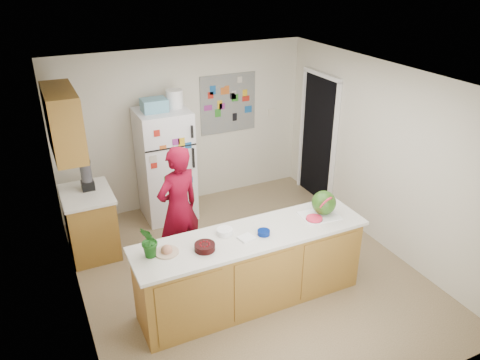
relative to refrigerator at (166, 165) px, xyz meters
name	(u,v)px	position (x,y,z in m)	size (l,w,h in m)	color
floor	(247,273)	(0.45, -1.88, -0.86)	(4.00, 4.50, 0.02)	brown
wall_back	(184,128)	(0.45, 0.38, 0.40)	(4.00, 0.02, 2.50)	beige
wall_left	(70,224)	(-1.56, -1.88, 0.40)	(0.02, 4.50, 2.50)	beige
wall_right	(382,157)	(2.46, -1.88, 0.40)	(0.02, 4.50, 2.50)	beige
ceiling	(249,79)	(0.45, -1.88, 1.66)	(4.00, 4.50, 0.02)	white
doorway	(318,139)	(2.44, -0.43, 0.17)	(0.03, 0.85, 2.04)	black
peninsula_base	(251,270)	(0.25, -2.38, -0.41)	(2.60, 0.62, 0.88)	brown
peninsula_top	(252,236)	(0.25, -2.38, 0.05)	(2.68, 0.70, 0.04)	silver
side_counter_base	(91,224)	(-1.24, -0.53, -0.42)	(0.60, 0.80, 0.86)	brown
side_counter_top	(86,194)	(-1.24, -0.53, 0.03)	(0.64, 0.84, 0.04)	silver
upper_cabinets	(63,122)	(-1.37, -0.58, 1.05)	(0.35, 1.00, 0.80)	brown
refrigerator	(166,165)	(0.00, 0.00, 0.00)	(0.75, 0.70, 1.70)	silver
fridge_top_bin	(154,105)	(-0.10, 0.00, 0.94)	(0.35, 0.28, 0.18)	#5999B2
photo_collage	(228,104)	(1.20, 0.36, 0.70)	(0.95, 0.01, 0.95)	slate
person	(179,209)	(-0.25, -1.33, -0.02)	(0.61, 0.40, 1.67)	maroon
blender_appliance	(87,176)	(-1.19, -0.44, 0.24)	(0.14, 0.14, 0.38)	black
cutting_board	(320,216)	(1.15, -2.37, 0.08)	(0.44, 0.33, 0.01)	white
watermelon	(324,203)	(1.21, -2.35, 0.23)	(0.29, 0.29, 0.29)	#275C13
watermelon_slice	(314,218)	(1.04, -2.42, 0.09)	(0.19, 0.19, 0.02)	red
cherry_bowl	(205,247)	(-0.33, -2.44, 0.11)	(0.22, 0.22, 0.07)	black
white_bowl	(225,231)	(-0.02, -2.25, 0.10)	(0.18, 0.18, 0.06)	white
cobalt_bowl	(264,233)	(0.36, -2.44, 0.10)	(0.14, 0.14, 0.05)	#021559
plate	(167,252)	(-0.70, -2.32, 0.08)	(0.25, 0.25, 0.02)	beige
paper_towel	(246,238)	(0.15, -2.43, 0.08)	(0.16, 0.14, 0.02)	white
keys	(331,218)	(1.24, -2.47, 0.08)	(0.09, 0.04, 0.01)	gray
potted_plant	(150,242)	(-0.87, -2.33, 0.26)	(0.21, 0.17, 0.37)	#193D11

